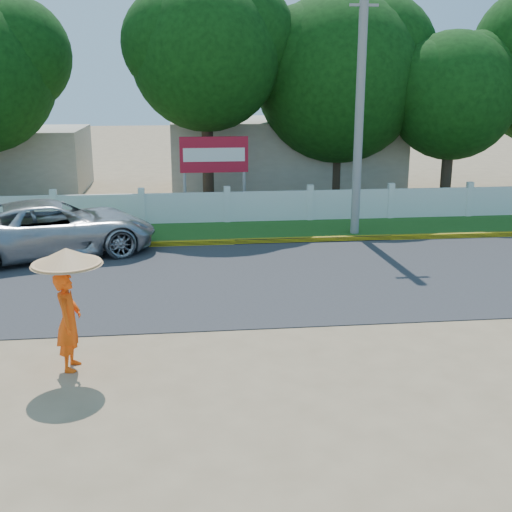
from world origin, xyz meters
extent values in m
plane|color=#9E8460|center=(0.00, 0.00, 0.00)|extent=(120.00, 120.00, 0.00)
cube|color=#38383A|center=(0.00, 4.50, 0.01)|extent=(60.00, 7.00, 0.02)
cube|color=#2D601E|center=(0.00, 9.75, 0.01)|extent=(60.00, 3.50, 0.03)
cube|color=yellow|center=(0.00, 8.05, 0.08)|extent=(40.00, 0.18, 0.16)
cube|color=silver|center=(0.00, 11.20, 0.55)|extent=(40.00, 0.10, 1.10)
cube|color=#B7AD99|center=(3.00, 18.00, 1.60)|extent=(10.00, 6.00, 3.20)
cylinder|color=gray|center=(4.09, 9.00, 3.97)|extent=(0.28, 0.28, 7.93)
imported|color=#A6AAAE|center=(-5.30, 7.40, 0.81)|extent=(6.35, 4.29, 1.61)
imported|color=#F34D0C|center=(-3.59, -0.42, 0.89)|extent=(0.47, 0.68, 1.79)
cylinder|color=gray|center=(-3.54, -0.42, 1.58)|extent=(0.03, 0.03, 1.16)
cone|color=tan|center=(-3.54, -0.42, 2.08)|extent=(1.22, 1.22, 0.30)
cylinder|color=gray|center=(-1.48, 12.30, 1.00)|extent=(0.12, 0.12, 2.00)
cylinder|color=gray|center=(0.72, 12.30, 1.00)|extent=(0.12, 0.12, 2.00)
cube|color=#A91224|center=(-0.38, 12.30, 2.30)|extent=(2.50, 0.12, 1.30)
cube|color=silver|center=(-0.38, 12.24, 2.30)|extent=(2.25, 0.02, 0.49)
cylinder|color=#473828|center=(-0.55, 13.98, 2.13)|extent=(0.44, 0.44, 4.26)
sphere|color=#11450F|center=(-0.55, 13.98, 5.82)|extent=(5.67, 5.67, 5.67)
cylinder|color=#473828|center=(4.86, 15.14, 1.55)|extent=(0.44, 0.44, 3.11)
sphere|color=#11450F|center=(4.86, 15.14, 4.97)|extent=(6.78, 6.78, 6.78)
cylinder|color=#473828|center=(9.11, 13.72, 1.47)|extent=(0.44, 0.44, 2.94)
sphere|color=#11450F|center=(9.11, 13.72, 4.31)|extent=(5.02, 5.02, 5.02)
camera|label=1|loc=(-1.49, -11.25, 5.03)|focal=45.00mm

